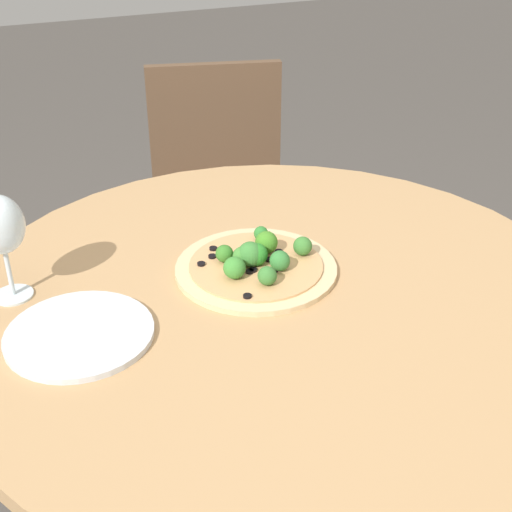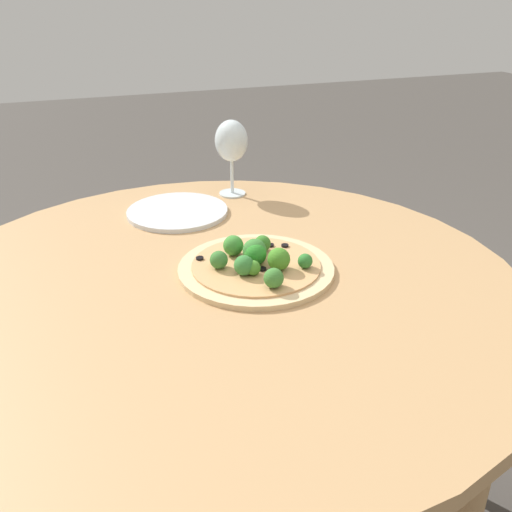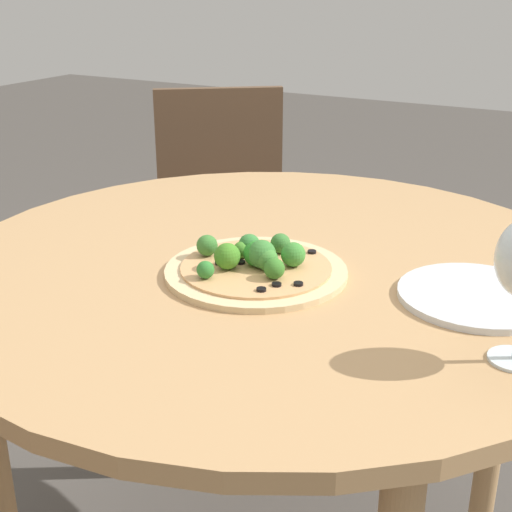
# 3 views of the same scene
# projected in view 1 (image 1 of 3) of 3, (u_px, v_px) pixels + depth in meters

# --- Properties ---
(dining_table) EXTENTS (1.07, 1.07, 0.77)m
(dining_table) POSITION_uv_depth(u_px,v_px,m) (277.00, 335.00, 1.22)
(dining_table) COLOR tan
(dining_table) RESTS_ON ground_plane
(chair_2) EXTENTS (0.48, 0.48, 0.89)m
(chair_2) POSITION_uv_depth(u_px,v_px,m) (222.00, 211.00, 2.06)
(chair_2) COLOR brown
(chair_2) RESTS_ON ground_plane
(pizza) EXTENTS (0.28, 0.28, 0.06)m
(pizza) POSITION_uv_depth(u_px,v_px,m) (257.00, 264.00, 1.22)
(pizza) COLOR #DBBC89
(pizza) RESTS_ON dining_table
(wine_glass) EXTENTS (0.08, 0.08, 0.18)m
(wine_glass) POSITION_uv_depth(u_px,v_px,m) (0.00, 227.00, 1.10)
(wine_glass) COLOR silver
(wine_glass) RESTS_ON dining_table
(plate_near) EXTENTS (0.22, 0.22, 0.01)m
(plate_near) POSITION_uv_depth(u_px,v_px,m) (79.00, 334.00, 1.06)
(plate_near) COLOR silver
(plate_near) RESTS_ON dining_table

